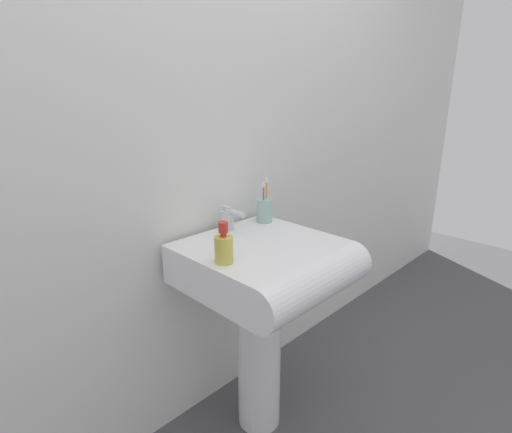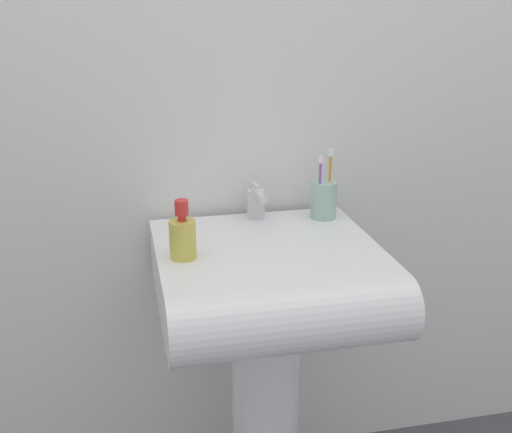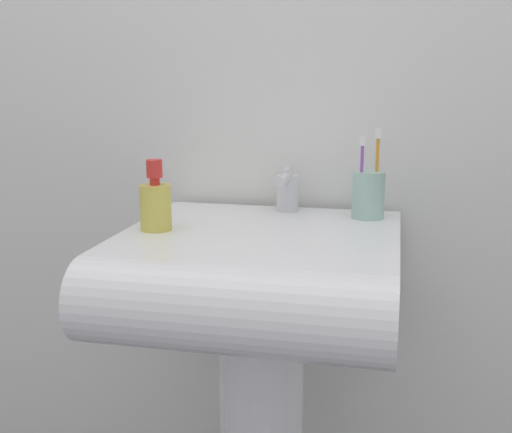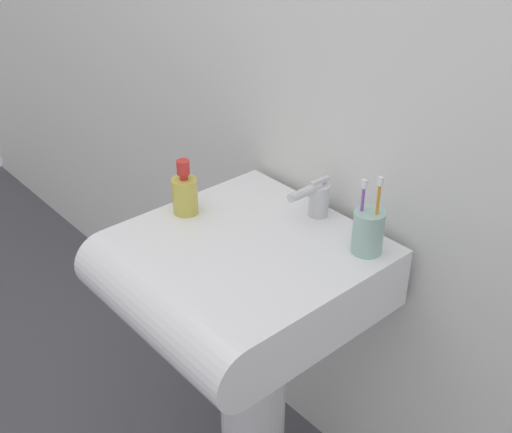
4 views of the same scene
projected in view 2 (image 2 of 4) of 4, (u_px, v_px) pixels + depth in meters
wall_back at (242, 81)px, 1.74m from camera, size 5.00×0.05×2.40m
sink_pedestal at (265, 413)px, 1.75m from camera, size 0.18×0.18×0.68m
sink_basin at (272, 282)px, 1.56m from camera, size 0.55×0.57×0.15m
faucet at (257, 202)px, 1.75m from camera, size 0.05×0.13×0.10m
toothbrush_cup at (324, 199)px, 1.77m from camera, size 0.07×0.07×0.19m
soap_bottle at (183, 236)px, 1.49m from camera, size 0.06×0.06×0.14m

